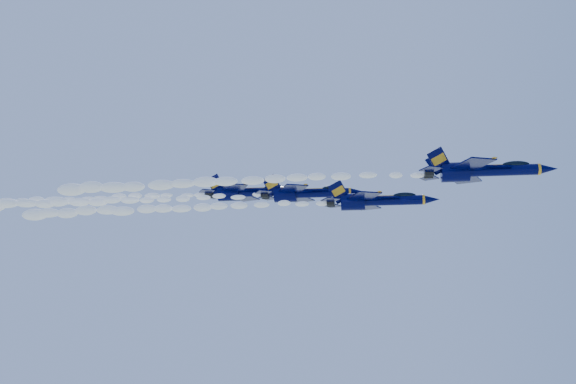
# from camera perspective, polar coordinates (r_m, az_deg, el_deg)

# --- Properties ---
(jet_lead) EXTENTS (14.92, 12.24, 5.54)m
(jet_lead) POSITION_cam_1_polar(r_m,az_deg,el_deg) (77.07, 16.82, 1.84)
(jet_lead) COLOR #000130
(smoke_trail_jet_lead) EXTENTS (45.41, 1.66, 1.50)m
(smoke_trail_jet_lead) POSITION_cam_1_polar(r_m,az_deg,el_deg) (77.60, -4.84, 0.94)
(smoke_trail_jet_lead) COLOR white
(jet_second) EXTENTS (15.35, 12.59, 5.70)m
(jet_second) POSITION_cam_1_polar(r_m,az_deg,el_deg) (88.80, 7.77, -0.76)
(jet_second) COLOR #000130
(smoke_trail_jet_second) EXTENTS (45.41, 1.71, 1.54)m
(smoke_trail_jet_second) POSITION_cam_1_polar(r_m,az_deg,el_deg) (93.18, -10.53, -1.47)
(smoke_trail_jet_second) COLOR white
(jet_third) EXTENTS (15.51, 12.72, 5.76)m
(jet_third) POSITION_cam_1_polar(r_m,az_deg,el_deg) (95.91, 1.61, -0.10)
(jet_third) COLOR #000130
(smoke_trail_jet_third) EXTENTS (45.41, 1.73, 1.56)m
(smoke_trail_jet_third) POSITION_cam_1_polar(r_m,az_deg,el_deg) (102.92, -14.86, -0.76)
(smoke_trail_jet_third) COLOR white
(jet_fourth) EXTENTS (16.16, 13.25, 6.00)m
(jet_fourth) POSITION_cam_1_polar(r_m,az_deg,el_deg) (103.65, -3.52, -0.01)
(jet_fourth) COLOR #000130
(smoke_trail_jet_fourth) EXTENTS (45.41, 1.80, 1.62)m
(smoke_trail_jet_fourth) POSITION_cam_1_polar(r_m,az_deg,el_deg) (112.90, -18.45, -0.63)
(smoke_trail_jet_fourth) COLOR white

